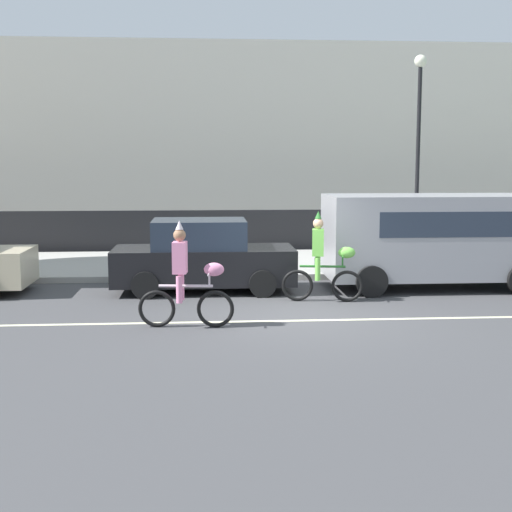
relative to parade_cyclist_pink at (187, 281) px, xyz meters
name	(u,v)px	position (x,y,z in m)	size (l,w,h in m)	color
ground_plane	(299,315)	(2.14, 0.87, -0.84)	(80.00, 80.00, 0.00)	#424244
road_centre_line	(302,320)	(2.14, 0.37, -0.84)	(36.00, 0.14, 0.01)	beige
sidewalk_curb	(268,263)	(2.14, 7.37, -0.77)	(60.00, 5.00, 0.15)	#ADAAA3
fence_line	(260,232)	(2.14, 10.27, -0.14)	(40.00, 0.08, 1.40)	black
building_backdrop	(322,143)	(5.58, 18.87, 2.90)	(28.00, 8.00, 7.49)	beige
parade_cyclist_pink	(187,281)	(0.00, 0.00, 0.00)	(1.72, 0.50, 1.92)	black
parade_cyclist_lime	(323,262)	(2.82, 2.17, 0.00)	(1.71, 0.53, 1.92)	black
parked_van_grey	(437,234)	(5.74, 3.57, 0.44)	(5.00, 2.22, 2.18)	#99999E
parked_car_black	(203,257)	(0.29, 3.59, -0.06)	(4.10, 1.92, 1.64)	black
street_lamp_post	(419,126)	(6.64, 8.21, 3.15)	(0.36, 0.36, 5.86)	black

